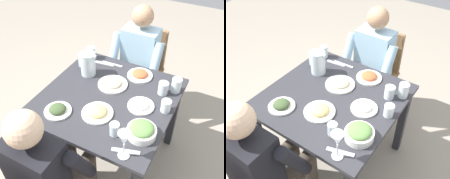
# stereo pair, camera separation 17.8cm
# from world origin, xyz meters

# --- Properties ---
(ground_plane) EXTENTS (8.00, 8.00, 0.00)m
(ground_plane) POSITION_xyz_m (0.00, 0.00, 0.00)
(ground_plane) COLOR gray
(dining_table) EXTENTS (0.95, 0.95, 0.75)m
(dining_table) POSITION_xyz_m (0.00, 0.00, 0.63)
(dining_table) COLOR #2D2D33
(dining_table) RESTS_ON ground_plane
(chair_near) EXTENTS (0.40, 0.40, 0.88)m
(chair_near) POSITION_xyz_m (0.05, -0.83, 0.50)
(chair_near) COLOR olive
(chair_near) RESTS_ON ground_plane
(diner_near) EXTENTS (0.48, 0.53, 1.17)m
(diner_near) POSITION_xyz_m (0.05, -0.62, 0.64)
(diner_near) COLOR #9EC6E0
(diner_near) RESTS_ON ground_plane
(diner_far) EXTENTS (0.48, 0.53, 1.17)m
(diner_far) POSITION_xyz_m (0.06, 0.62, 0.64)
(diner_far) COLOR black
(diner_far) RESTS_ON ground_plane
(water_pitcher) EXTENTS (0.16, 0.12, 0.19)m
(water_pitcher) POSITION_xyz_m (0.27, -0.17, 0.84)
(water_pitcher) COLOR silver
(water_pitcher) RESTS_ON dining_table
(salad_bowl) EXTENTS (0.19, 0.19, 0.09)m
(salad_bowl) POSITION_xyz_m (-0.35, 0.22, 0.79)
(salad_bowl) COLOR white
(salad_bowl) RESTS_ON dining_table
(plate_rice_curry) EXTENTS (0.20, 0.20, 0.05)m
(plate_rice_curry) POSITION_xyz_m (-0.11, -0.34, 0.76)
(plate_rice_curry) COLOR white
(plate_rice_curry) RESTS_ON dining_table
(plate_dolmas) EXTENTS (0.19, 0.19, 0.05)m
(plate_dolmas) POSITION_xyz_m (0.23, 0.30, 0.76)
(plate_dolmas) COLOR white
(plate_dolmas) RESTS_ON dining_table
(plate_yoghurt) EXTENTS (0.19, 0.19, 0.05)m
(plate_yoghurt) POSITION_xyz_m (-0.25, -0.01, 0.76)
(plate_yoghurt) COLOR white
(plate_yoghurt) RESTS_ON dining_table
(plate_beans) EXTENTS (0.23, 0.23, 0.04)m
(plate_beans) POSITION_xyz_m (0.03, -0.13, 0.76)
(plate_beans) COLOR white
(plate_beans) RESTS_ON dining_table
(plate_fries) EXTENTS (0.22, 0.22, 0.05)m
(plate_fries) POSITION_xyz_m (-0.02, 0.19, 0.76)
(plate_fries) COLOR white
(plate_fries) RESTS_ON dining_table
(water_glass_far_right) EXTENTS (0.07, 0.07, 0.09)m
(water_glass_far_right) POSITION_xyz_m (-0.42, -0.05, 0.79)
(water_glass_far_right) COLOR silver
(water_glass_far_right) RESTS_ON dining_table
(water_glass_center) EXTENTS (0.06, 0.06, 0.09)m
(water_glass_center) POSITION_xyz_m (-0.20, 0.29, 0.79)
(water_glass_center) COLOR silver
(water_glass_center) RESTS_ON dining_table
(water_glass_near_left) EXTENTS (0.07, 0.07, 0.10)m
(water_glass_near_left) POSITION_xyz_m (0.38, -0.39, 0.80)
(water_glass_near_left) COLOR silver
(water_glass_near_left) RESTS_ON dining_table
(water_glass_by_pitcher) EXTENTS (0.07, 0.07, 0.11)m
(water_glass_by_pitcher) POSITION_xyz_m (-0.42, -0.29, 0.80)
(water_glass_by_pitcher) COLOR silver
(water_glass_by_pitcher) RESTS_ON dining_table
(water_glass_far_left) EXTENTS (0.07, 0.07, 0.10)m
(water_glass_far_left) POSITION_xyz_m (-0.34, -0.22, 0.79)
(water_glass_far_left) COLOR silver
(water_glass_far_left) RESTS_ON dining_table
(wine_glass) EXTENTS (0.08, 0.08, 0.20)m
(wine_glass) POSITION_xyz_m (-0.32, 0.41, 0.89)
(wine_glass) COLOR silver
(wine_glass) RESTS_ON dining_table
(fork_near) EXTENTS (0.17, 0.05, 0.01)m
(fork_near) POSITION_xyz_m (0.22, -0.36, 0.75)
(fork_near) COLOR silver
(fork_near) RESTS_ON dining_table
(knife_near) EXTENTS (0.19, 0.03, 0.01)m
(knife_near) POSITION_xyz_m (0.16, -0.38, 0.75)
(knife_near) COLOR silver
(knife_near) RESTS_ON dining_table
(fork_far) EXTENTS (0.17, 0.07, 0.01)m
(fork_far) POSITION_xyz_m (-0.32, 0.38, 0.75)
(fork_far) COLOR silver
(fork_far) RESTS_ON dining_table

